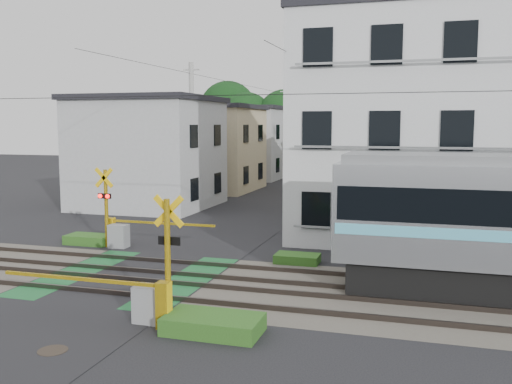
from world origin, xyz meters
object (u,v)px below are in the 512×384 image
(crossing_signal_far, at_px, (117,229))
(pedestrian, at_px, (317,168))
(crossing_signal_near, at_px, (151,294))
(manhole_cover, at_px, (53,351))
(apartment_block, at_px, (422,126))

(crossing_signal_far, distance_m, pedestrian, 30.26)
(crossing_signal_near, bearing_deg, manhole_cover, -120.20)
(crossing_signal_far, height_order, pedestrian, crossing_signal_far)
(crossing_signal_far, xyz_separation_m, pedestrian, (2.17, 30.18, 0.17))
(manhole_cover, bearing_deg, apartment_block, 64.92)
(crossing_signal_near, xyz_separation_m, pedestrian, (-3.00, 37.49, 0.17))
(crossing_signal_far, distance_m, manhole_cover, 10.23)
(crossing_signal_far, bearing_deg, apartment_block, 27.78)
(crossing_signal_near, relative_size, pedestrian, 2.70)
(crossing_signal_far, xyz_separation_m, manhole_cover, (3.95, -9.41, -0.70))
(crossing_signal_far, xyz_separation_m, apartment_block, (11.09, 5.84, 3.94))
(crossing_signal_near, distance_m, manhole_cover, 2.53)
(apartment_block, bearing_deg, pedestrian, 110.12)
(apartment_block, bearing_deg, crossing_signal_near, -114.22)
(apartment_block, bearing_deg, manhole_cover, -115.08)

